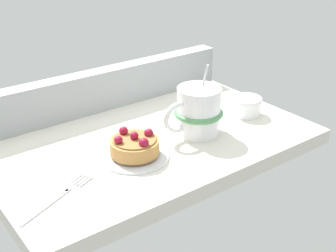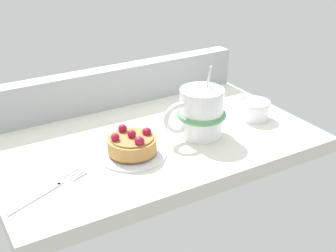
{
  "view_description": "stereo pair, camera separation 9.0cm",
  "coord_description": "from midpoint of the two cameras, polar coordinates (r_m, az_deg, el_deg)",
  "views": [
    {
      "loc": [
        -47.12,
        -69.66,
        43.48
      ],
      "look_at": [
        1.15,
        -5.15,
        4.13
      ],
      "focal_mm": 48.58,
      "sensor_mm": 36.0,
      "label": 1
    },
    {
      "loc": [
        -39.66,
        -74.62,
        43.48
      ],
      "look_at": [
        1.15,
        -5.15,
        4.13
      ],
      "focal_mm": 48.58,
      "sensor_mm": 36.0,
      "label": 2
    }
  ],
  "objects": [
    {
      "name": "sugar_bowl",
      "position": [
        1.04,
        7.35,
        2.53
      ],
      "size": [
        7.22,
        7.22,
        4.16
      ],
      "color": "white",
      "rests_on": "ground_plane"
    },
    {
      "name": "ground_plane",
      "position": [
        0.95,
        -5.1,
        -2.23
      ],
      "size": [
        66.14,
        41.53,
        3.14
      ],
      "primitive_type": "cube",
      "color": "silver"
    },
    {
      "name": "window_rail_back",
      "position": [
        1.08,
        -10.54,
        4.51
      ],
      "size": [
        64.82,
        4.15,
        9.41
      ],
      "primitive_type": "cube",
      "color": "#9EA3A8",
      "rests_on": "ground_plane"
    },
    {
      "name": "dessert_plate",
      "position": [
        0.87,
        -7.12,
        -3.72
      ],
      "size": [
        13.13,
        13.13,
        0.99
      ],
      "color": "silver",
      "rests_on": "ground_plane"
    },
    {
      "name": "dessert_fork",
      "position": [
        0.79,
        -16.93,
        -8.62
      ],
      "size": [
        15.44,
        7.99,
        0.6
      ],
      "color": "silver",
      "rests_on": "ground_plane"
    },
    {
      "name": "raspberry_tart",
      "position": [
        0.86,
        -7.19,
        -2.46
      ],
      "size": [
        9.43,
        9.43,
        4.47
      ],
      "color": "#B77F42",
      "rests_on": "dessert_plate"
    },
    {
      "name": "coffee_mug",
      "position": [
        0.94,
        1.0,
        1.78
      ],
      "size": [
        14.07,
        10.32,
        14.88
      ],
      "color": "white",
      "rests_on": "ground_plane"
    }
  ]
}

